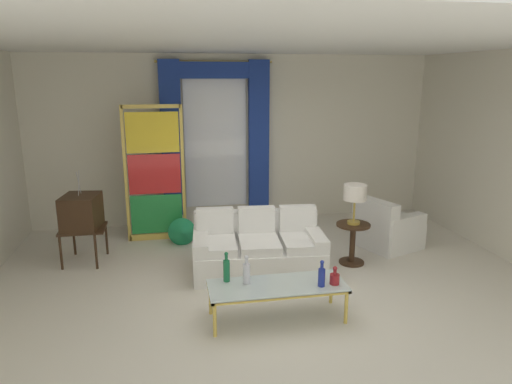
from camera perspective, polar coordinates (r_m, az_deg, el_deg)
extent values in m
plane|color=silver|center=(6.04, 1.75, -11.79)|extent=(16.00, 16.00, 0.00)
cube|color=silver|center=(8.52, -2.63, 6.43)|extent=(8.00, 0.12, 3.00)
cube|color=silver|center=(7.72, 28.42, 3.94)|extent=(0.12, 7.00, 3.00)
cube|color=white|center=(6.23, 0.31, 17.64)|extent=(8.00, 7.60, 0.04)
cube|color=white|center=(8.39, -4.99, 6.62)|extent=(1.10, 0.02, 2.50)
cylinder|color=gold|center=(8.25, -5.13, 15.61)|extent=(2.00, 0.04, 0.04)
cube|color=navy|center=(8.25, -10.28, 6.32)|extent=(0.36, 0.12, 2.70)
cube|color=navy|center=(8.41, 0.34, 6.68)|extent=(0.36, 0.12, 2.70)
cube|color=navy|center=(8.22, -5.10, 14.64)|extent=(1.80, 0.10, 0.28)
cube|color=white|center=(6.43, 0.32, -8.25)|extent=(1.80, 1.03, 0.38)
cube|color=white|center=(6.70, -0.04, -5.47)|extent=(1.75, 0.33, 0.78)
cube|color=white|center=(6.53, 7.20, -7.16)|extent=(0.27, 0.87, 0.56)
cube|color=white|center=(6.36, -6.74, -7.73)|extent=(0.27, 0.87, 0.56)
cube|color=white|center=(6.38, 5.59, -6.08)|extent=(0.59, 0.78, 0.12)
cube|color=white|center=(6.61, 5.07, -3.34)|extent=(0.52, 0.18, 0.40)
cube|color=white|center=(6.29, 0.38, -6.31)|extent=(0.59, 0.78, 0.12)
cube|color=white|center=(6.52, 0.06, -3.53)|extent=(0.52, 0.18, 0.40)
cube|color=white|center=(6.26, -4.94, -6.49)|extent=(0.59, 0.78, 0.12)
cube|color=white|center=(6.49, -5.05, -3.68)|extent=(0.52, 0.18, 0.40)
cube|color=silver|center=(5.21, 2.61, -11.34)|extent=(1.51, 0.56, 0.02)
cube|color=gold|center=(5.44, 1.97, -10.38)|extent=(1.51, 0.04, 0.03)
cube|color=gold|center=(4.99, 3.31, -12.81)|extent=(1.51, 0.04, 0.03)
cube|color=gold|center=(5.11, -5.62, -12.16)|extent=(0.04, 0.56, 0.03)
cube|color=gold|center=(5.42, 10.33, -10.74)|extent=(0.04, 0.56, 0.03)
cylinder|color=gold|center=(5.41, -5.60, -12.84)|extent=(0.04, 0.04, 0.38)
cylinder|color=gold|center=(5.69, 9.18, -11.52)|extent=(0.04, 0.04, 0.38)
cylinder|color=gold|center=(4.99, -5.07, -15.32)|extent=(0.04, 0.04, 0.38)
cylinder|color=gold|center=(5.29, 10.98, -13.69)|extent=(0.04, 0.04, 0.38)
cylinder|color=navy|center=(5.17, 8.03, -10.34)|extent=(0.08, 0.08, 0.20)
cylinder|color=navy|center=(5.12, 8.08, -9.02)|extent=(0.03, 0.03, 0.06)
sphere|color=navy|center=(5.10, 8.10, -8.52)|extent=(0.04, 0.04, 0.04)
cylinder|color=silver|center=(5.18, -1.17, -9.97)|extent=(0.08, 0.08, 0.23)
cylinder|color=silver|center=(5.12, -1.18, -8.50)|extent=(0.04, 0.04, 0.06)
sphere|color=silver|center=(5.10, -1.18, -7.99)|extent=(0.05, 0.05, 0.05)
cylinder|color=maroon|center=(5.26, 9.60, -10.48)|extent=(0.11, 0.11, 0.11)
cylinder|color=maroon|center=(5.22, 9.64, -9.67)|extent=(0.04, 0.04, 0.05)
sphere|color=maroon|center=(5.20, 9.66, -9.21)|extent=(0.05, 0.05, 0.05)
cylinder|color=#196B3D|center=(5.23, -3.63, -9.61)|extent=(0.07, 0.07, 0.24)
cylinder|color=#196B3D|center=(5.18, -3.65, -8.07)|extent=(0.03, 0.03, 0.06)
sphere|color=#196B3D|center=(5.16, -3.66, -7.57)|extent=(0.04, 0.04, 0.04)
cube|color=#382314|center=(7.13, -20.42, -4.24)|extent=(0.62, 0.54, 0.03)
cylinder|color=#382314|center=(7.04, -22.79, -6.86)|extent=(0.04, 0.04, 0.50)
cylinder|color=#382314|center=(7.53, -21.38, -5.37)|extent=(0.04, 0.04, 0.50)
cylinder|color=#382314|center=(6.89, -19.01, -6.96)|extent=(0.04, 0.04, 0.50)
cylinder|color=#382314|center=(7.40, -17.84, -5.42)|extent=(0.04, 0.04, 0.50)
cube|color=#382314|center=(7.06, -20.59, -2.27)|extent=(0.55, 0.62, 0.48)
cube|color=black|center=(7.13, -22.41, -2.12)|extent=(0.07, 0.39, 0.30)
cylinder|color=gold|center=(7.11, -22.48, -3.75)|extent=(0.02, 0.04, 0.04)
cylinder|color=gold|center=(7.25, -22.07, -3.37)|extent=(0.02, 0.04, 0.04)
cylinder|color=silver|center=(6.96, -20.89, 1.05)|extent=(0.03, 0.13, 0.34)
cylinder|color=silver|center=(6.96, -20.89, 1.05)|extent=(0.03, 0.13, 0.34)
cube|color=white|center=(7.68, 15.92, -4.96)|extent=(1.03, 1.03, 0.40)
cube|color=white|center=(7.60, 16.05, -3.18)|extent=(0.88, 0.88, 0.10)
cube|color=white|center=(7.39, 14.32, -3.96)|extent=(0.47, 0.82, 0.80)
cube|color=white|center=(7.86, 14.27, -3.72)|extent=(0.75, 0.43, 0.58)
cube|color=white|center=(7.45, 17.76, -4.95)|extent=(0.75, 0.43, 0.58)
cube|color=gold|center=(7.65, -15.67, 1.99)|extent=(0.05, 0.05, 2.20)
cube|color=gold|center=(7.62, -8.92, 2.31)|extent=(0.05, 0.05, 2.20)
cube|color=gold|center=(7.48, -12.73, 10.20)|extent=(0.90, 0.05, 0.06)
cube|color=gold|center=(7.90, -11.90, -5.31)|extent=(0.90, 0.05, 0.10)
cube|color=#238E3D|center=(7.78, -12.05, -2.65)|extent=(0.82, 0.02, 0.64)
cube|color=red|center=(7.62, -12.30, 2.15)|extent=(0.82, 0.02, 0.64)
cube|color=yellow|center=(7.52, -12.57, 7.13)|extent=(0.82, 0.02, 0.64)
cylinder|color=beige|center=(7.66, -9.01, -5.96)|extent=(0.16, 0.16, 0.06)
ellipsoid|color=navy|center=(7.62, -9.05, -5.19)|extent=(0.18, 0.32, 0.20)
sphere|color=navy|center=(7.72, -9.11, -4.08)|extent=(0.09, 0.09, 0.09)
cone|color=gold|center=(7.78, -9.13, -3.94)|extent=(0.02, 0.04, 0.02)
cone|color=#1F9759|center=(7.42, -9.03, -4.91)|extent=(0.44, 0.40, 0.50)
cylinder|color=#382314|center=(6.74, 11.84, -3.95)|extent=(0.48, 0.48, 0.03)
cylinder|color=#382314|center=(6.84, 11.71, -6.26)|extent=(0.08, 0.08, 0.55)
cylinder|color=#382314|center=(6.94, 11.60, -8.39)|extent=(0.36, 0.36, 0.03)
cylinder|color=#B29338|center=(6.73, 11.85, -3.67)|extent=(0.18, 0.18, 0.04)
cylinder|color=#B29338|center=(6.68, 11.94, -2.03)|extent=(0.03, 0.03, 0.36)
cylinder|color=silver|center=(6.62, 12.04, -0.03)|extent=(0.32, 0.32, 0.22)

